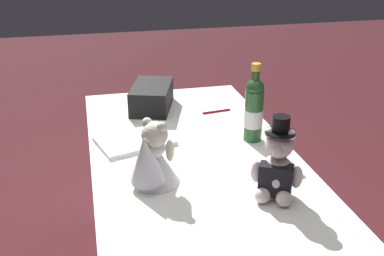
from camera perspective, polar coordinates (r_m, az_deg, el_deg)
name	(u,v)px	position (r m, az deg, el deg)	size (l,w,h in m)	color
reception_table	(192,233)	(2.12, 0.00, -12.47)	(1.52, 0.80, 0.80)	white
teddy_bear_groom	(277,168)	(1.59, 10.12, -4.70)	(0.16, 0.16, 0.28)	silver
teddy_bear_bride	(153,158)	(1.64, -4.73, -3.60)	(0.21, 0.22, 0.24)	white
champagne_bottle	(254,109)	(1.97, 7.40, 2.30)	(0.08, 0.08, 0.33)	#235224
signing_pen	(217,111)	(2.30, 3.04, 2.02)	(0.03, 0.15, 0.01)	maroon
gift_case_black	(152,97)	(2.33, -4.82, 3.75)	(0.34, 0.26, 0.12)	black
guestbook	(135,141)	(1.99, -6.83, -1.54)	(0.21, 0.30, 0.02)	white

